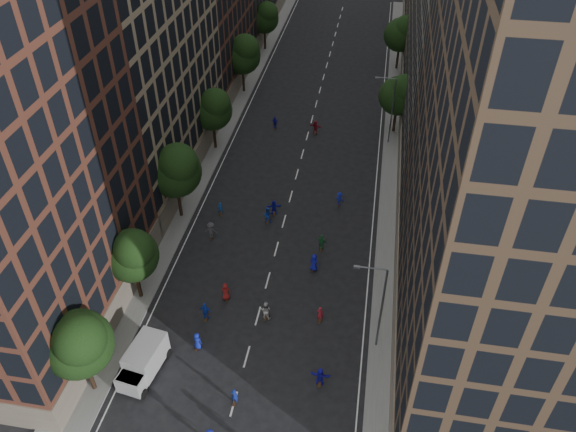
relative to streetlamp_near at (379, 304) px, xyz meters
The scene contains 33 objects.
ground 30.30m from the streetlamp_near, 110.32° to the left, with size 240.00×240.00×0.00m, color black.
sidewalk_left 42.27m from the streetlamp_near, 122.21° to the left, with size 4.00×105.00×0.15m, color slate.
sidewalk_right 35.90m from the streetlamp_near, 87.37° to the left, with size 4.00×105.00×0.15m, color slate.
bldg_left_b 39.13m from the streetlamp_near, 141.93° to the left, with size 14.00×26.00×34.00m, color #988263.
bldg_right_a 15.75m from the streetlamp_near, 19.17° to the left, with size 14.00×30.00×36.00m, color #483627.
bldg_right_b 35.03m from the streetlamp_near, 74.90° to the left, with size 14.00×28.00×33.00m, color #696156.
tree_left_0 22.89m from the streetlamp_near, 159.12° to the right, with size 5.20×5.20×8.83m.
tree_left_1 21.47m from the streetlamp_near, behind, with size 4.80×4.80×8.21m.
tree_left_2 25.48m from the streetlamp_near, 147.07° to the left, with size 5.60×5.60×9.45m.
tree_left_3 35.12m from the streetlamp_near, 127.52° to the left, with size 5.00×5.00×8.58m.
tree_left_4 48.78m from the streetlamp_near, 115.99° to the left, with size 5.40×5.40×9.08m.
tree_left_5 63.57m from the streetlamp_near, 109.66° to the left, with size 4.80×4.80×8.33m.
tree_right_a 35.87m from the streetlamp_near, 88.38° to the left, with size 5.00×5.00×8.39m.
tree_right_b 55.86m from the streetlamp_near, 88.95° to the left, with size 5.20×5.20×8.83m.
streetlamp_near is the anchor object (origin of this frame).
streetlamp_far 33.00m from the streetlamp_near, 90.00° to the left, with size 2.64×0.22×9.06m.
cargo_van 19.43m from the streetlamp_near, 162.24° to the right, with size 3.06×5.28×2.66m.
skater_0 15.49m from the streetlamp_near, 169.24° to the right, with size 0.85×0.55×1.73m, color #1422A4.
skater_1 13.37m from the streetlamp_near, 144.60° to the right, with size 0.58×0.38×1.58m, color navy.
skater_4 15.43m from the streetlamp_near, behind, with size 1.11×0.46×1.89m, color #1637B3.
skater_5 7.43m from the streetlamp_near, 131.45° to the right, with size 1.65×0.52×1.78m, color #1C16B3.
skater_6 14.63m from the streetlamp_near, 167.52° to the left, with size 0.91×0.59×1.87m, color maroon.
skater_7 6.76m from the streetlamp_near, 158.62° to the left, with size 0.61×0.40×1.67m, color maroon.
skater_8 10.58m from the streetlamp_near, behind, with size 0.95×0.74×1.95m, color #B5B5B1.
skater_9 20.97m from the streetlamp_near, 147.46° to the left, with size 1.25×0.72×1.94m, color #414046.
skater_10 13.31m from the streetlamp_near, 117.54° to the left, with size 1.10×0.46×1.87m, color #206C35.
skater_11 20.27m from the streetlamp_near, 126.01° to the left, with size 1.63×0.52×1.75m, color #1518B0.
skater_12 11.05m from the streetlamp_near, 127.29° to the left, with size 0.95×0.62×1.95m, color #13159C.
skater_13 23.45m from the streetlamp_near, 139.20° to the left, with size 0.55×0.36×1.52m, color #13439D.
skater_14 19.43m from the streetlamp_near, 129.65° to the left, with size 0.90×0.70×1.84m, color #163CB9.
skater_15 19.92m from the streetlamp_near, 104.19° to the left, with size 1.06×0.61×1.64m, color #1520B2.
skater_16 37.50m from the streetlamp_near, 113.63° to the left, with size 0.99×0.41×1.70m, color #1B15B2.
skater_17 35.31m from the streetlamp_near, 105.59° to the left, with size 1.71×0.54×1.84m, color maroon.
Camera 1 is at (8.26, -18.90, 38.78)m, focal length 35.00 mm.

